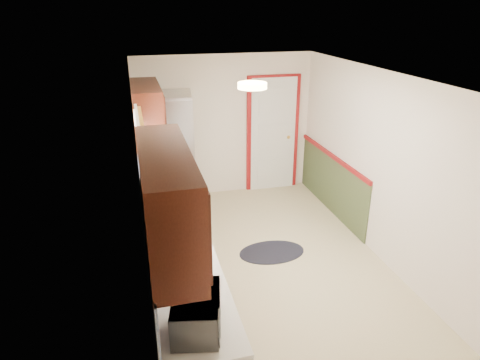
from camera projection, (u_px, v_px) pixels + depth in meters
room_shell at (271, 181)px, 5.04m from camera, size 3.20×5.20×2.52m
kitchen_run at (170, 235)px, 4.64m from camera, size 0.63×4.00×2.20m
back_wall_trim at (285, 144)px, 7.36m from camera, size 1.12×2.30×2.08m
ceiling_fixture at (252, 86)px, 4.35m from camera, size 0.30×0.30×0.06m
microwave at (196, 309)px, 3.05m from camera, size 0.37×0.55×0.34m
refrigerator at (168, 153)px, 6.73m from camera, size 0.87×0.83×1.90m
rug at (272, 252)px, 5.81m from camera, size 0.90×0.58×0.01m
cooktop at (164, 181)px, 5.68m from camera, size 0.50×0.60×0.02m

